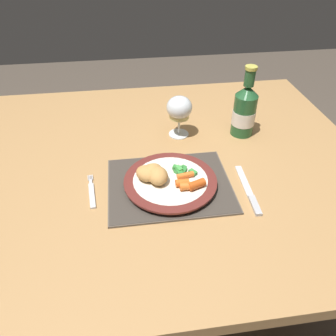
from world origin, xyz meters
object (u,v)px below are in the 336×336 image
Objects in this scene: fork at (92,193)px; table_knife at (250,193)px; wine_glass at (179,109)px; dining_table at (150,179)px; dinner_plate at (170,182)px; bottle at (245,110)px.

fork is 0.43m from table_knife.
table_knife is 1.45× the size of wine_glass.
dining_table is at bearing -130.79° from wine_glass.
dinner_plate is 0.38m from bottle.
fork is at bearing 171.91° from table_knife.
dinner_plate is 0.28m from wine_glass.
wine_glass is at bearing 75.61° from dinner_plate.
table_knife is (0.42, -0.06, 0.00)m from fork.
dinner_plate reaches higher than fork.
fork is at bearing -136.90° from wine_glass.
bottle is at bearing 76.22° from table_knife.
wine_glass is (0.11, 0.13, 0.17)m from dining_table.
dinner_plate is at bearing -104.39° from wine_glass.
wine_glass is (0.07, 0.26, 0.08)m from dinner_plate.
dinner_plate is at bearing 0.21° from fork.
dining_table is at bearing -161.34° from bottle.
table_knife reaches higher than fork.
bottle is (0.33, 0.11, 0.17)m from dining_table.
wine_glass reaches higher than fork.
dining_table is at bearing 142.85° from table_knife.
table_knife is (0.21, -0.06, -0.01)m from dinner_plate.
table_knife is (0.25, -0.19, 0.08)m from dining_table.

